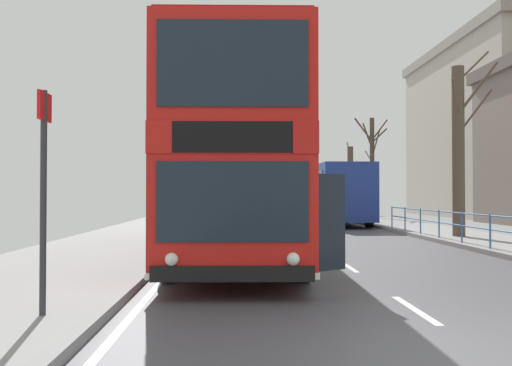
{
  "coord_description": "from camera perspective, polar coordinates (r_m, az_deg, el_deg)",
  "views": [
    {
      "loc": [
        -2.55,
        -5.43,
        1.64
      ],
      "look_at": [
        -2.07,
        7.99,
        1.9
      ],
      "focal_mm": 39.92,
      "sensor_mm": 36.0,
      "label": 1
    }
  ],
  "objects": [
    {
      "name": "bus_stop_sign_near",
      "position": [
        7.56,
        -20.51,
        0.55
      ],
      "size": [
        0.08,
        0.44,
        2.8
      ],
      "color": "#2D2D33",
      "rests_on": "ground"
    },
    {
      "name": "bare_tree_far_00",
      "position": [
        21.61,
        19.66,
        3.31
      ],
      "size": [
        2.09,
        1.8,
        6.81
      ],
      "color": "brown",
      "rests_on": "ground"
    },
    {
      "name": "background_bus_far_lane",
      "position": [
        31.21,
        7.75,
        -0.97
      ],
      "size": [
        2.75,
        9.79,
        3.14
      ],
      "color": "navy",
      "rests_on": "ground"
    },
    {
      "name": "bare_tree_far_02",
      "position": [
        44.06,
        9.42,
        0.45
      ],
      "size": [
        1.66,
        2.32,
        5.64
      ],
      "color": "#4C3D2D",
      "rests_on": "ground"
    },
    {
      "name": "bare_tree_far_01",
      "position": [
        37.64,
        11.54,
        2.01
      ],
      "size": [
        2.25,
        2.89,
        6.46
      ],
      "color": "#4C3D2D",
      "rests_on": "ground"
    },
    {
      "name": "ground",
      "position": [
        5.95,
        16.66,
        -16.73
      ],
      "size": [
        15.8,
        140.0,
        0.2
      ],
      "color": "#4B4B50"
    },
    {
      "name": "double_decker_bus_main",
      "position": [
        14.27,
        -1.8,
        1.88
      ],
      "size": [
        3.31,
        11.66,
        4.56
      ],
      "color": "red",
      "rests_on": "ground"
    }
  ]
}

